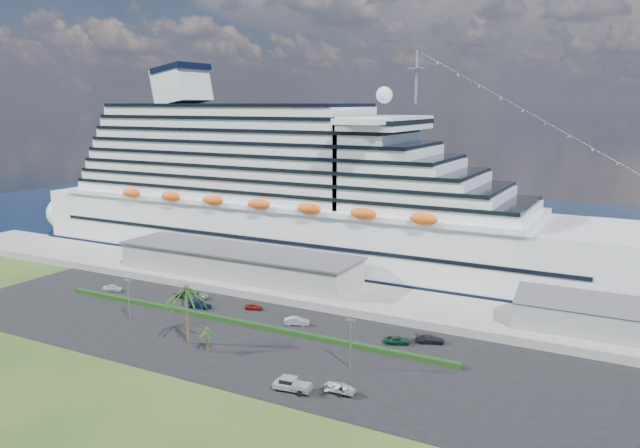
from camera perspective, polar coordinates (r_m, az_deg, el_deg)
The scene contains 22 objects.
ground at distance 106.62m, azimuth -9.12°, elevation -12.40°, with size 420.00×420.00×0.00m, color #294416.
asphalt_lot at distance 114.84m, azimuth -5.76°, elevation -10.53°, with size 140.00×38.00×0.12m, color black.
wharf at distance 138.15m, azimuth 0.97°, elevation -6.35°, with size 240.00×20.00×1.80m, color gray.
water at distance 219.99m, azimuth 11.73°, elevation -0.26°, with size 420.00×160.00×0.02m, color black.
cruise_ship at distance 165.22m, azimuth -1.86°, elevation 2.15°, with size 191.00×38.00×54.00m.
terminal_building at distance 149.64m, azimuth -7.59°, elevation -3.44°, with size 61.00×15.00×6.30m.
port_shed at distance 123.57m, azimuth 23.18°, elevation -7.68°, with size 24.00×12.31×7.37m.
hedge at distance 122.79m, azimuth -7.59°, elevation -8.86°, with size 88.00×1.10×0.90m, color black.
lamp_post_left at distance 128.05m, azimuth -17.11°, elevation -6.18°, with size 1.60×0.35×8.27m.
lamp_post_right at distance 101.23m, azimuth 2.82°, elevation -10.29°, with size 1.60×0.35×8.27m.
palm_tall at distance 112.31m, azimuth -12.13°, elevation -6.28°, with size 8.82×8.82×11.13m.
palm_short at distance 109.67m, azimuth -10.29°, elevation -9.69°, with size 3.53×3.53×4.56m.
parked_car_0 at distance 149.53m, azimuth -18.43°, elevation -5.57°, with size 1.84×4.56×1.55m, color silver.
parked_car_1 at distance 140.37m, azimuth -12.29°, elevation -6.34°, with size 1.57×4.50×1.48m, color black.
parked_car_2 at distance 139.43m, azimuth -11.24°, elevation -6.40°, with size 2.61×5.66×1.57m, color gray.
parked_car_3 at distance 133.11m, azimuth -10.93°, elevation -7.25°, with size 2.09×5.15×1.49m, color #131B42.
parked_car_4 at distance 130.46m, azimuth -6.06°, elevation -7.54°, with size 1.47×3.66×1.25m, color maroon.
parked_car_5 at distance 121.26m, azimuth -2.15°, elevation -8.86°, with size 1.66×4.76×1.57m, color #A3A6AA.
parked_car_6 at distance 113.15m, azimuth 7.07°, elevation -10.51°, with size 2.14×4.65×1.29m, color #0E3825.
parked_car_7 at distance 114.32m, azimuth 10.00°, elevation -10.31°, with size 2.11×5.19×1.51m, color black.
pickup_truck at distance 95.22m, azimuth -2.59°, elevation -14.42°, with size 6.01×2.88×2.03m.
boat_trailer at distance 94.29m, azimuth 1.84°, elevation -14.70°, with size 5.66×3.64×1.63m.
Camera 1 is at (60.04, -77.41, 42.08)m, focal length 35.00 mm.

